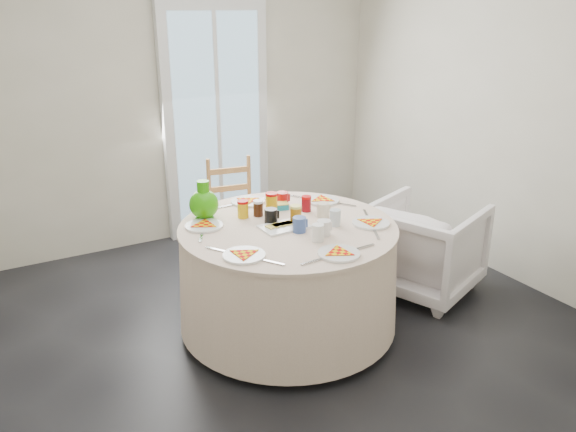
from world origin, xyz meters
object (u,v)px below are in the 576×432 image
wooden_chair (235,211)px  armchair (424,242)px  green_pitcher (204,199)px  table (288,277)px

wooden_chair → armchair: 1.52m
armchair → green_pitcher: (-1.56, 0.42, 0.48)m
wooden_chair → green_pitcher: bearing=-117.9°
green_pitcher → wooden_chair: bearing=76.1°
wooden_chair → armchair: bearing=-37.8°
table → armchair: 1.15m
wooden_chair → table: bearing=-87.0°
green_pitcher → table: bearing=-20.1°
table → green_pitcher: size_ratio=5.73×
table → wooden_chair: size_ratio=1.59×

